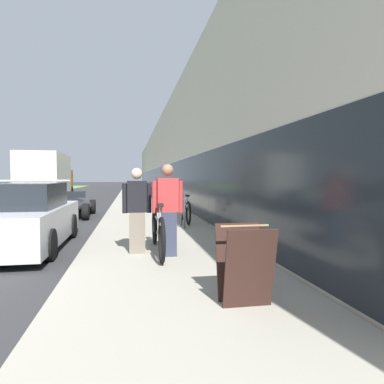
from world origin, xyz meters
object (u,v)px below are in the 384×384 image
vintage_roadster_curbside (68,206)px  tandem_bicycle (158,231)px  person_rider (168,210)px  moving_truck (46,177)px  person_bystander (137,210)px  bike_rack_hoop (183,209)px  sandwich_board_sign (245,264)px  cruiser_bike_nearest (185,210)px  parked_sedan_curbside (24,219)px

vintage_roadster_curbside → tandem_bicycle: bearing=-68.7°
person_rider → moving_truck: (-6.14, 17.85, 0.60)m
person_bystander → moving_truck: bearing=107.7°
tandem_bicycle → vintage_roadster_curbside: 7.95m
person_bystander → moving_truck: (-5.59, 17.51, 0.64)m
bike_rack_hoop → sandwich_board_sign: (-0.21, -6.01, -0.06)m
bike_rack_hoop → cruiser_bike_nearest: cruiser_bike_nearest is taller
vintage_roadster_curbside → person_bystander: bearing=-71.3°
person_rider → sandwich_board_sign: person_rider is taller
vintage_roadster_curbside → moving_truck: 10.67m
person_rider → sandwich_board_sign: 2.62m
person_bystander → bike_rack_hoop: size_ratio=1.90×
cruiser_bike_nearest → moving_truck: bearing=118.3°
bike_rack_hoop → moving_truck: (-6.95, 14.36, 0.93)m
cruiser_bike_nearest → vintage_roadster_curbside: cruiser_bike_nearest is taller
bike_rack_hoop → moving_truck: 15.98m
bike_rack_hoop → vintage_roadster_curbside: size_ratio=0.22×
person_bystander → bike_rack_hoop: 3.44m
tandem_bicycle → vintage_roadster_curbside: (-2.88, 7.41, -0.10)m
person_bystander → parked_sedan_curbside: (-2.38, 1.35, -0.27)m
moving_truck → person_bystander: bearing=-72.3°
tandem_bicycle → person_rider: bearing=-61.9°
person_rider → person_bystander: 0.64m
person_bystander → parked_sedan_curbside: person_bystander is taller
cruiser_bike_nearest → parked_sedan_curbside: parked_sedan_curbside is taller
sandwich_board_sign → person_bystander: bearing=111.8°
sandwich_board_sign → moving_truck: size_ratio=0.14×
tandem_bicycle → sandwich_board_sign: (0.76, -2.81, 0.04)m
bike_rack_hoop → sandwich_board_sign: 6.01m
person_rider → vintage_roadster_curbside: 8.30m
parked_sedan_curbside → moving_truck: 16.50m
person_bystander → sandwich_board_sign: person_bystander is taller
sandwich_board_sign → vintage_roadster_curbside: (-3.64, 10.22, -0.14)m
tandem_bicycle → bike_rack_hoop: size_ratio=2.93×
moving_truck → cruiser_bike_nearest: bearing=-61.7°
person_rider → sandwich_board_sign: (0.60, -2.52, -0.39)m
tandem_bicycle → sandwich_board_sign: bearing=-75.0°
sandwich_board_sign → parked_sedan_curbside: (-3.52, 4.21, 0.09)m
cruiser_bike_nearest → parked_sedan_curbside: bearing=-144.7°
moving_truck → tandem_bicycle: bearing=-71.2°
tandem_bicycle → bike_rack_hoop: bearing=73.1°
bike_rack_hoop → vintage_roadster_curbside: 5.72m
tandem_bicycle → person_rider: size_ratio=1.48×
person_rider → person_bystander: person_rider is taller
moving_truck → sandwich_board_sign: bearing=-71.7°
moving_truck → parked_sedan_curbside: bearing=-78.7°
sandwich_board_sign → cruiser_bike_nearest: bearing=86.3°
person_bystander → parked_sedan_curbside: bearing=150.4°
bike_rack_hoop → parked_sedan_curbside: size_ratio=0.21×
sandwich_board_sign → vintage_roadster_curbside: sandwich_board_sign is taller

